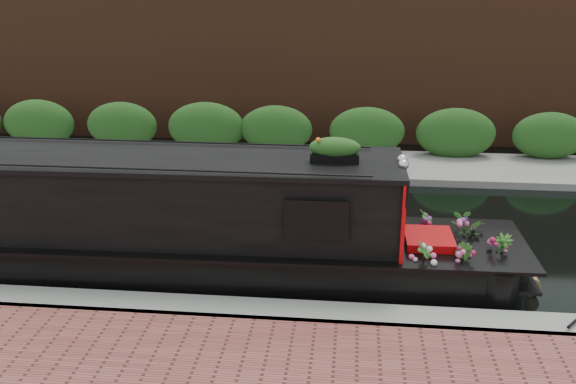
# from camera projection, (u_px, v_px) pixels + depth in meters

# --- Properties ---
(ground) EXTENTS (80.00, 80.00, 0.00)m
(ground) POSITION_uv_depth(u_px,v_px,m) (255.00, 231.00, 12.24)
(ground) COLOR black
(ground) RESTS_ON ground
(near_bank_coping) EXTENTS (40.00, 0.60, 0.50)m
(near_bank_coping) POSITION_uv_depth(u_px,v_px,m) (220.00, 321.00, 9.15)
(near_bank_coping) COLOR gray
(near_bank_coping) RESTS_ON ground
(far_bank_path) EXTENTS (40.00, 2.40, 0.34)m
(far_bank_path) POSITION_uv_depth(u_px,v_px,m) (280.00, 167.00, 16.18)
(far_bank_path) COLOR gray
(far_bank_path) RESTS_ON ground
(far_hedge) EXTENTS (40.00, 1.10, 2.80)m
(far_hedge) POSITION_uv_depth(u_px,v_px,m) (284.00, 157.00, 17.02)
(far_hedge) COLOR #204C19
(far_hedge) RESTS_ON ground
(far_brick_wall) EXTENTS (40.00, 1.00, 8.00)m
(far_brick_wall) POSITION_uv_depth(u_px,v_px,m) (291.00, 137.00, 18.99)
(far_brick_wall) COLOR #4E2A1A
(far_brick_wall) RESTS_ON ground
(narrowboat) EXTENTS (11.06, 2.12, 2.59)m
(narrowboat) POSITION_uv_depth(u_px,v_px,m) (161.00, 230.00, 10.32)
(narrowboat) COLOR black
(narrowboat) RESTS_ON ground
(rope_fender) EXTENTS (0.29, 0.38, 0.29)m
(rope_fender) POSITION_uv_depth(u_px,v_px,m) (529.00, 282.00, 9.97)
(rope_fender) COLOR olive
(rope_fender) RESTS_ON ground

